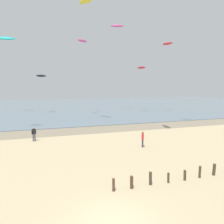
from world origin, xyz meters
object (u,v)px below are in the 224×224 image
at_px(kite_aloft_3, 117,26).
at_px(person_by_waterline, 143,139).
at_px(kite_aloft_0, 83,41).
at_px(kite_aloft_5, 7,38).
at_px(person_nearest_camera, 34,134).
at_px(kite_aloft_8, 167,44).
at_px(kite_aloft_9, 3,38).
at_px(kite_aloft_1, 86,1).
at_px(kite_aloft_6, 41,76).
at_px(kite_aloft_4, 141,68).

bearing_deg(kite_aloft_3, person_by_waterline, -87.43).
distance_m(kite_aloft_0, kite_aloft_5, 18.03).
relative_size(kite_aloft_0, kite_aloft_5, 1.22).
xyz_separation_m(person_nearest_camera, kite_aloft_3, (18.80, 24.12, 19.89)).
distance_m(person_by_waterline, kite_aloft_3, 37.04).
relative_size(kite_aloft_8, kite_aloft_9, 0.85).
relative_size(kite_aloft_1, kite_aloft_6, 0.97).
bearing_deg(person_by_waterline, kite_aloft_8, 53.90).
distance_m(kite_aloft_3, kite_aloft_6, 21.57).
bearing_deg(kite_aloft_8, kite_aloft_0, -108.81).
height_order(kite_aloft_5, kite_aloft_8, kite_aloft_8).
height_order(kite_aloft_3, kite_aloft_4, kite_aloft_3).
bearing_deg(kite_aloft_9, kite_aloft_1, 152.67).
bearing_deg(kite_aloft_5, kite_aloft_4, 30.26).
distance_m(kite_aloft_4, kite_aloft_9, 31.87).
height_order(person_by_waterline, kite_aloft_8, kite_aloft_8).
bearing_deg(kite_aloft_0, kite_aloft_9, 111.59).
distance_m(person_by_waterline, kite_aloft_6, 34.35).
xyz_separation_m(person_by_waterline, kite_aloft_0, (-1.89, 25.03, 14.86)).
xyz_separation_m(person_by_waterline, kite_aloft_5, (-14.49, 12.45, 12.04)).
bearing_deg(person_nearest_camera, kite_aloft_4, 40.61).
xyz_separation_m(kite_aloft_8, kite_aloft_9, (-36.11, 9.24, 0.77)).
distance_m(kite_aloft_6, kite_aloft_9, 11.54).
relative_size(kite_aloft_3, kite_aloft_4, 1.11).
bearing_deg(person_nearest_camera, kite_aloft_8, 32.33).
bearing_deg(kite_aloft_1, kite_aloft_0, -36.16).
height_order(person_by_waterline, kite_aloft_1, kite_aloft_1).
bearing_deg(kite_aloft_9, kite_aloft_6, -173.27).
xyz_separation_m(kite_aloft_1, kite_aloft_6, (-7.47, 15.95, -11.47)).
xyz_separation_m(person_nearest_camera, kite_aloft_5, (-3.21, 6.24, 12.04)).
bearing_deg(kite_aloft_5, person_nearest_camera, -60.02).
height_order(kite_aloft_5, kite_aloft_9, kite_aloft_9).
relative_size(person_nearest_camera, kite_aloft_0, 0.62).
xyz_separation_m(kite_aloft_4, kite_aloft_8, (5.82, -1.60, 5.52)).
height_order(kite_aloft_6, kite_aloft_8, kite_aloft_8).
relative_size(person_by_waterline, kite_aloft_4, 0.60).
bearing_deg(kite_aloft_6, kite_aloft_4, -65.57).
xyz_separation_m(kite_aloft_4, kite_aloft_6, (-22.57, 5.42, -2.00)).
relative_size(person_by_waterline, kite_aloft_8, 0.60).
distance_m(person_by_waterline, kite_aloft_0, 29.17).
xyz_separation_m(kite_aloft_0, kite_aloft_1, (-0.97, -9.18, 4.48)).
bearing_deg(kite_aloft_3, kite_aloft_8, -11.21).
height_order(person_nearest_camera, kite_aloft_6, kite_aloft_6).
bearing_deg(kite_aloft_6, kite_aloft_1, -116.98).
xyz_separation_m(kite_aloft_3, kite_aloft_4, (4.73, -3.95, -10.03)).
distance_m(kite_aloft_0, kite_aloft_1, 10.26).
relative_size(kite_aloft_3, kite_aloft_8, 1.11).
bearing_deg(kite_aloft_5, kite_aloft_9, 102.08).
relative_size(person_by_waterline, kite_aloft_9, 0.51).
bearing_deg(person_nearest_camera, kite_aloft_5, 117.23).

